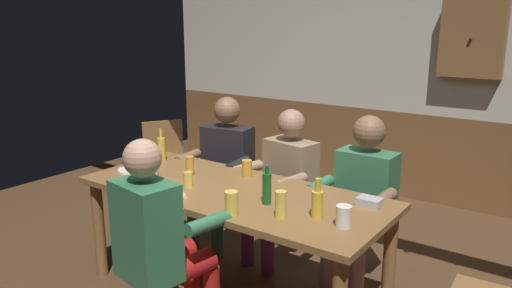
# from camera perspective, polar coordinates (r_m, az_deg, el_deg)

# --- Properties ---
(back_wall_upper) EXTENTS (5.72, 0.12, 1.76)m
(back_wall_upper) POSITION_cam_1_polar(r_m,az_deg,el_deg) (5.31, 15.47, 13.30)
(back_wall_upper) COLOR beige
(back_wall_wainscot) EXTENTS (5.72, 0.12, 0.91)m
(back_wall_wainscot) POSITION_cam_1_polar(r_m,az_deg,el_deg) (5.48, 14.57, -0.76)
(back_wall_wainscot) COLOR brown
(back_wall_wainscot) RESTS_ON ground_plane
(dining_table) EXTENTS (2.07, 0.86, 0.76)m
(dining_table) POSITION_cam_1_polar(r_m,az_deg,el_deg) (3.20, -2.87, -6.99)
(dining_table) COLOR brown
(dining_table) RESTS_ON ground_plane
(person_0) EXTENTS (0.59, 0.57, 1.22)m
(person_0) POSITION_cam_1_polar(r_m,az_deg,el_deg) (4.04, -3.88, -2.31)
(person_0) COLOR black
(person_0) RESTS_ON ground_plane
(person_1) EXTENTS (0.58, 0.58, 1.19)m
(person_1) POSITION_cam_1_polar(r_m,az_deg,el_deg) (3.72, 3.26, -4.10)
(person_1) COLOR #997F60
(person_1) RESTS_ON ground_plane
(person_2) EXTENTS (0.55, 0.51, 1.21)m
(person_2) POSITION_cam_1_polar(r_m,az_deg,el_deg) (3.44, 12.32, -5.62)
(person_2) COLOR #33724C
(person_2) RESTS_ON ground_plane
(person_3) EXTENTS (0.53, 0.58, 1.24)m
(person_3) POSITION_cam_1_polar(r_m,az_deg,el_deg) (2.75, -11.31, -10.63)
(person_3) COLOR #33724C
(person_3) RESTS_ON ground_plane
(chair_empty_near_right) EXTENTS (0.60, 0.60, 0.88)m
(chair_empty_near_right) POSITION_cam_1_polar(r_m,az_deg,el_deg) (4.83, -10.43, -2.26)
(chair_empty_near_right) COLOR brown
(chair_empty_near_right) RESTS_ON ground_plane
(condiment_caddy) EXTENTS (0.14, 0.10, 0.05)m
(condiment_caddy) POSITION_cam_1_polar(r_m,az_deg,el_deg) (2.96, 13.19, -6.63)
(condiment_caddy) COLOR #B2B7BC
(condiment_caddy) RESTS_ON dining_table
(plate_0) EXTENTS (0.23, 0.23, 0.01)m
(plate_0) POSITION_cam_1_polar(r_m,az_deg,el_deg) (3.66, -14.15, -2.97)
(plate_0) COLOR white
(plate_0) RESTS_ON dining_table
(bottle_0) EXTENTS (0.06, 0.06, 0.23)m
(bottle_0) POSITION_cam_1_polar(r_m,az_deg,el_deg) (2.71, 7.21, -6.85)
(bottle_0) COLOR gold
(bottle_0) RESTS_ON dining_table
(bottle_1) EXTENTS (0.05, 0.05, 0.24)m
(bottle_1) POSITION_cam_1_polar(r_m,az_deg,el_deg) (2.89, 1.28, -5.16)
(bottle_1) COLOR #195923
(bottle_1) RESTS_ON dining_table
(bottle_2) EXTENTS (0.06, 0.06, 0.26)m
(bottle_2) POSITION_cam_1_polar(r_m,az_deg,el_deg) (3.85, -11.06, -0.54)
(bottle_2) COLOR gold
(bottle_2) RESTS_ON dining_table
(bottle_3) EXTENTS (0.05, 0.05, 0.28)m
(bottle_3) POSITION_cam_1_polar(r_m,az_deg,el_deg) (3.25, -12.21, -3.01)
(bottle_3) COLOR red
(bottle_3) RESTS_ON dining_table
(pint_glass_0) EXTENTS (0.08, 0.08, 0.12)m
(pint_glass_0) POSITION_cam_1_polar(r_m,az_deg,el_deg) (3.47, -12.16, -2.84)
(pint_glass_0) COLOR white
(pint_glass_0) RESTS_ON dining_table
(pint_glass_1) EXTENTS (0.06, 0.06, 0.14)m
(pint_glass_1) POSITION_cam_1_polar(r_m,az_deg,el_deg) (3.46, -7.80, -2.56)
(pint_glass_1) COLOR gold
(pint_glass_1) RESTS_ON dining_table
(pint_glass_2) EXTENTS (0.08, 0.08, 0.14)m
(pint_glass_2) POSITION_cam_1_polar(r_m,az_deg,el_deg) (2.73, -2.92, -7.00)
(pint_glass_2) COLOR #E5C64C
(pint_glass_2) RESTS_ON dining_table
(pint_glass_3) EXTENTS (0.06, 0.06, 0.15)m
(pint_glass_3) POSITION_cam_1_polar(r_m,az_deg,el_deg) (2.69, 2.93, -7.12)
(pint_glass_3) COLOR #E5C64C
(pint_glass_3) RESTS_ON dining_table
(pint_glass_4) EXTENTS (0.06, 0.06, 0.10)m
(pint_glass_4) POSITION_cam_1_polar(r_m,az_deg,el_deg) (3.22, -7.97, -4.17)
(pint_glass_4) COLOR #E5C64C
(pint_glass_4) RESTS_ON dining_table
(pint_glass_5) EXTENTS (0.08, 0.08, 0.12)m
(pint_glass_5) POSITION_cam_1_polar(r_m,az_deg,el_deg) (2.62, 10.26, -8.38)
(pint_glass_5) COLOR white
(pint_glass_5) RESTS_ON dining_table
(pint_glass_6) EXTENTS (0.07, 0.07, 0.12)m
(pint_glass_6) POSITION_cam_1_polar(r_m,az_deg,el_deg) (3.42, -1.07, -2.84)
(pint_glass_6) COLOR gold
(pint_glass_6) RESTS_ON dining_table
(wall_dart_cabinet) EXTENTS (0.56, 0.15, 0.70)m
(wall_dart_cabinet) POSITION_cam_1_polar(r_m,az_deg,el_deg) (4.95, 24.08, 11.20)
(wall_dart_cabinet) COLOR brown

